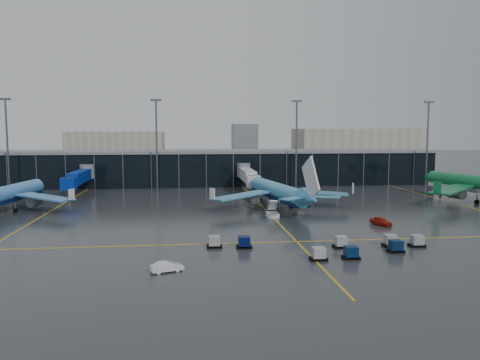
{
  "coord_description": "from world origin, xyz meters",
  "views": [
    {
      "loc": [
        -6.22,
        -83.22,
        16.82
      ],
      "look_at": [
        5.0,
        18.0,
        6.0
      ],
      "focal_mm": 35.0,
      "sensor_mm": 36.0,
      "label": 1
    }
  ],
  "objects": [
    {
      "name": "ground",
      "position": [
        0.0,
        0.0,
        0.0
      ],
      "size": [
        600.0,
        600.0,
        0.0
      ],
      "primitive_type": "plane",
      "color": "#282B2D",
      "rests_on": "ground"
    },
    {
      "name": "terminal_pier",
      "position": [
        0.0,
        62.0,
        5.42
      ],
      "size": [
        142.0,
        17.0,
        10.7
      ],
      "color": "black",
      "rests_on": "ground"
    },
    {
      "name": "jet_bridges",
      "position": [
        -35.0,
        42.99,
        4.55
      ],
      "size": [
        94.0,
        27.5,
        7.2
      ],
      "color": "#595B60",
      "rests_on": "ground"
    },
    {
      "name": "flood_masts",
      "position": [
        5.0,
        50.0,
        13.81
      ],
      "size": [
        203.0,
        0.5,
        25.5
      ],
      "color": "#595B60",
      "rests_on": "ground"
    },
    {
      "name": "distant_hangars",
      "position": [
        49.94,
        270.08,
        8.79
      ],
      "size": [
        260.0,
        71.0,
        22.0
      ],
      "color": "#B2AD99",
      "rests_on": "ground"
    },
    {
      "name": "taxi_lines",
      "position": [
        10.0,
        10.61,
        0.01
      ],
      "size": [
        220.0,
        120.0,
        0.02
      ],
      "color": "gold",
      "rests_on": "ground"
    },
    {
      "name": "airliner_arkefly",
      "position": [
        -44.0,
        18.52,
        5.65
      ],
      "size": [
        36.9,
        40.74,
        11.29
      ],
      "primitive_type": null,
      "rotation": [
        0.0,
        0.0,
        -0.13
      ],
      "color": "#3F84CE",
      "rests_on": "ground"
    },
    {
      "name": "airliner_klm_near",
      "position": [
        13.06,
        16.45,
        5.75
      ],
      "size": [
        38.85,
        42.55,
        11.5
      ],
      "primitive_type": null,
      "rotation": [
        0.0,
        0.0,
        0.17
      ],
      "color": "#3B91C1",
      "rests_on": "ground"
    },
    {
      "name": "baggage_carts",
      "position": [
        13.96,
        -20.87,
        0.76
      ],
      "size": [
        31.52,
        9.61,
        1.7
      ],
      "color": "black",
      "rests_on": "ground"
    },
    {
      "name": "mobile_airstair",
      "position": [
        10.05,
        5.72,
        0.77
      ],
      "size": [
        2.26,
        3.24,
        3.45
      ],
      "rotation": [
        0.0,
        0.0,
        -0.02
      ],
      "color": "white",
      "rests_on": "ground"
    },
    {
      "name": "service_van_red",
      "position": [
        27.8,
        -4.51,
        0.73
      ],
      "size": [
        3.25,
        4.64,
        1.47
      ],
      "primitive_type": "imported",
      "rotation": [
        0.0,
        0.0,
        0.39
      ],
      "color": "#A3170C",
      "rests_on": "ground"
    },
    {
      "name": "service_van_white",
      "position": [
        -8.91,
        -28.23,
        0.65
      ],
      "size": [
        4.15,
        2.56,
        1.29
      ],
      "primitive_type": "imported",
      "rotation": [
        0.0,
        0.0,
        1.9
      ],
      "color": "silver",
      "rests_on": "ground"
    }
  ]
}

